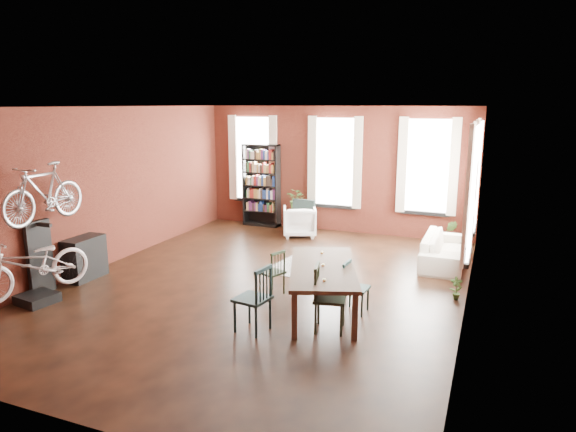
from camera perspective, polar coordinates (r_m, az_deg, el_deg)
The scene contains 19 objects.
room at distance 9.44m, azimuth -0.04°, elevation 5.59°, with size 9.00×9.04×3.22m.
dining_table at distance 8.24m, azimuth 3.87°, elevation -8.07°, with size 1.00×2.20×0.75m, color #47362A.
dining_chair_a at distance 7.53m, azimuth -3.98°, elevation -9.12°, with size 0.46×0.46×0.99m, color #173134.
dining_chair_b at distance 8.94m, azimuth -1.81°, elevation -6.25°, with size 0.36×0.36×0.79m, color black.
dining_chair_c at distance 7.55m, azimuth 4.68°, elevation -9.10°, with size 0.45×0.45×0.98m, color black.
dining_chair_d at distance 8.25m, azimuth 7.58°, elevation -7.91°, with size 0.37×0.37×0.81m, color #183533.
bookshelf at distance 13.82m, azimuth -2.97°, elevation 3.41°, with size 1.00×0.32×2.20m, color black.
white_armchair at distance 12.82m, azimuth 1.29°, elevation -0.43°, with size 0.80×0.75×0.82m, color white.
cream_sofa at distance 11.08m, azimuth 17.04°, elevation -3.06°, with size 2.08×0.61×0.81m, color beige.
striped_rug at distance 10.60m, azimuth 1.50°, elevation -5.45°, with size 0.99×1.59×0.01m, color black.
bike_trainer at distance 9.60m, azimuth -26.08°, elevation -8.24°, with size 0.54×0.54×0.16m, color black.
bike_wall_rack at distance 9.87m, azimuth -25.86°, elevation -4.18°, with size 0.16×0.60×1.30m, color black.
console_table at distance 10.45m, azimuth -21.66°, elevation -4.36°, with size 0.40×0.80×0.80m, color black.
plant_stand at distance 13.31m, azimuth 1.02°, elevation -0.57°, with size 0.27×0.27×0.54m, color black.
plant_by_sofa at distance 12.67m, azimuth 17.47°, elevation -2.47°, with size 0.32×0.58×0.26m, color #325622.
plant_small at distance 9.23m, azimuth 18.13°, elevation -8.41°, with size 0.21×0.40×0.14m, color #356227.
bicycle_floor at distance 9.32m, azimuth -26.77°, elevation -2.19°, with size 0.67×1.01×1.92m, color beige.
bicycle_hung at distance 9.40m, azimuth -25.68°, elevation 4.32°, with size 0.47×1.00×1.66m, color #A5A8AD.
plant_on_stand at distance 13.24m, azimuth 1.05°, elevation 1.57°, with size 0.53×0.59×0.46m, color #315220.
Camera 1 is at (3.76, -8.07, 3.25)m, focal length 32.00 mm.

